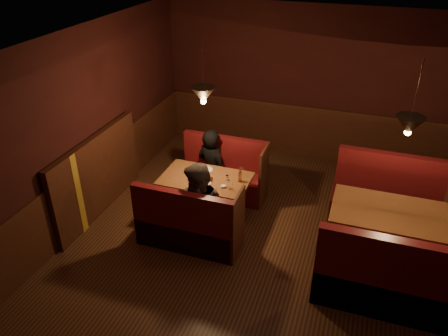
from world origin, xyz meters
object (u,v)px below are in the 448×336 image
(second_bench_near, at_px, (384,284))
(diner_b, at_px, (200,196))
(diner_a, at_px, (212,153))
(main_table, at_px, (206,187))
(main_bench_near, at_px, (188,228))
(second_bench_far, at_px, (387,205))
(second_table, at_px, (387,224))
(main_bench_far, at_px, (224,177))

(second_bench_near, relative_size, diner_b, 0.99)
(second_bench_near, xyz_separation_m, diner_a, (-2.83, 1.73, 0.41))
(main_table, xyz_separation_m, diner_a, (-0.17, 0.68, 0.22))
(main_bench_near, height_order, second_bench_far, second_bench_far)
(second_table, bearing_deg, second_bench_near, -87.80)
(main_bench_far, height_order, second_bench_near, second_bench_near)
(main_table, relative_size, second_bench_far, 0.83)
(second_table, distance_m, second_bench_far, 0.91)
(second_bench_near, distance_m, diner_b, 2.58)
(second_table, relative_size, second_bench_near, 0.90)
(second_table, height_order, diner_b, diner_b)
(diner_a, relative_size, diner_b, 0.95)
(second_bench_far, bearing_deg, main_bench_far, 178.74)
(second_bench_near, xyz_separation_m, diner_b, (-2.51, 0.40, 0.45))
(main_bench_far, distance_m, second_bench_far, 2.65)
(main_bench_far, bearing_deg, diner_a, -154.68)
(second_table, height_order, second_bench_far, second_bench_far)
(diner_a, bearing_deg, second_bench_near, 168.11)
(second_bench_near, bearing_deg, diner_a, 148.66)
(main_bench_near, distance_m, second_bench_far, 3.03)
(main_bench_far, height_order, diner_a, diner_a)
(second_bench_near, relative_size, diner_a, 1.04)
(second_bench_far, relative_size, diner_b, 0.99)
(second_table, height_order, second_bench_near, second_bench_near)
(second_bench_near, bearing_deg, main_bench_near, 173.93)
(second_table, bearing_deg, second_bench_far, 87.80)
(main_bench_far, distance_m, main_bench_near, 1.53)
(second_bench_near, bearing_deg, second_table, 92.20)
(main_bench_near, relative_size, diner_a, 0.95)
(main_bench_far, relative_size, diner_b, 0.90)
(second_bench_far, relative_size, diner_a, 1.04)
(main_table, xyz_separation_m, second_table, (2.63, -0.17, 0.06))
(main_bench_near, relative_size, second_table, 1.01)
(main_table, relative_size, diner_b, 0.82)
(main_bench_near, xyz_separation_m, diner_b, (0.14, 0.12, 0.50))
(main_table, height_order, main_bench_near, main_bench_near)
(second_bench_far, height_order, second_bench_near, same)
(second_bench_far, height_order, diner_b, diner_b)
(second_table, distance_m, diner_a, 2.93)
(main_table, bearing_deg, diner_a, 103.74)
(main_bench_far, height_order, main_bench_near, same)
(second_bench_near, bearing_deg, diner_b, 170.96)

